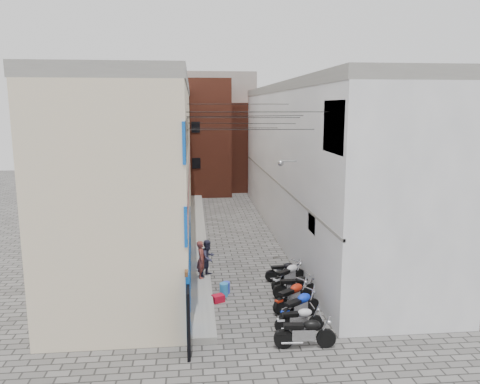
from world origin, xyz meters
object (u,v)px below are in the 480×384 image
object	(u,v)px
motorcycle_g	(284,270)
motorcycle_f	(289,274)
motorcycle_b	(300,318)
motorcycle_c	(300,305)
person_a	(201,259)
water_jug_near	(224,290)
motorcycle_e	(296,285)
person_b	(208,258)
water_jug_far	(226,288)
motorcycle_a	(305,331)
motorcycle_d	(293,294)
red_crate	(218,298)

from	to	relation	value
motorcycle_g	motorcycle_f	bearing A→B (deg)	-2.30
motorcycle_b	motorcycle_c	size ratio (longest dim) A/B	0.86
person_a	water_jug_near	world-z (taller)	person_a
motorcycle_e	water_jug_near	distance (m)	2.97
motorcycle_b	person_b	distance (m)	5.98
motorcycle_g	water_jug_far	distance (m)	2.92
motorcycle_f	water_jug_near	distance (m)	2.93
motorcycle_a	water_jug_near	distance (m)	5.03
motorcycle_c	motorcycle_g	distance (m)	3.91
motorcycle_d	water_jug_near	bearing A→B (deg)	-156.60
motorcycle_d	motorcycle_e	world-z (taller)	motorcycle_d
motorcycle_g	motorcycle_d	bearing A→B (deg)	-10.37
motorcycle_d	water_jug_near	world-z (taller)	motorcycle_d
motorcycle_c	red_crate	distance (m)	3.48
motorcycle_f	red_crate	bearing A→B (deg)	-106.65
motorcycle_e	person_a	world-z (taller)	person_a
motorcycle_e	red_crate	bearing A→B (deg)	-90.17
motorcycle_c	water_jug_far	bearing A→B (deg)	-173.61
motorcycle_d	red_crate	xyz separation A→B (m)	(-2.81, 0.95, -0.44)
motorcycle_a	water_jug_near	size ratio (longest dim) A/B	3.68
person_b	red_crate	world-z (taller)	person_b
red_crate	water_jug_far	bearing A→B (deg)	65.49
motorcycle_b	motorcycle_d	bearing A→B (deg)	172.76
motorcycle_a	person_a	xyz separation A→B (m)	(-3.20, 6.02, 0.50)
motorcycle_a	motorcycle_c	world-z (taller)	motorcycle_c
motorcycle_c	motorcycle_d	xyz separation A→B (m)	(-0.05, 0.98, -0.01)
motorcycle_b	water_jug_near	distance (m)	4.12
motorcycle_b	motorcycle_e	distance (m)	2.87
motorcycle_a	water_jug_near	xyz separation A→B (m)	(-2.32, 4.45, -0.31)
motorcycle_c	person_b	world-z (taller)	person_b
person_b	motorcycle_f	bearing A→B (deg)	-67.81
motorcycle_c	person_a	world-z (taller)	person_a
motorcycle_f	person_b	xyz separation A→B (m)	(-3.42, 1.16, 0.48)
motorcycle_e	motorcycle_f	xyz separation A→B (m)	(-0.07, 1.18, 0.03)
motorcycle_f	water_jug_far	bearing A→B (deg)	-120.40
person_b	motorcycle_b	bearing A→B (deg)	-109.17
motorcycle_a	red_crate	world-z (taller)	motorcycle_a
water_jug_far	water_jug_near	bearing A→B (deg)	-112.35
person_b	water_jug_near	bearing A→B (deg)	-121.40
person_a	motorcycle_e	bearing A→B (deg)	-111.96
motorcycle_b	person_b	xyz separation A→B (m)	(-2.97, 5.15, 0.56)
motorcycle_a	motorcycle_g	size ratio (longest dim) A/B	1.15
motorcycle_d	red_crate	distance (m)	3.00
motorcycle_a	red_crate	size ratio (longest dim) A/B	4.41
motorcycle_a	motorcycle_f	size ratio (longest dim) A/B	0.99
motorcycle_g	motorcycle_c	bearing A→B (deg)	-8.32
motorcycle_e	motorcycle_b	bearing A→B (deg)	-11.06
motorcycle_d	water_jug_far	distance (m)	3.04
person_b	motorcycle_d	bearing A→B (deg)	-95.80
person_a	person_b	xyz separation A→B (m)	(0.30, 0.24, -0.02)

